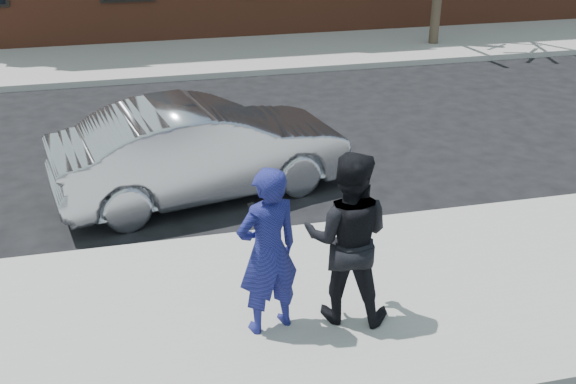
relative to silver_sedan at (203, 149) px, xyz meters
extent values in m
plane|color=black|center=(2.82, -3.20, -0.74)|extent=(100.00, 100.00, 0.00)
cube|color=gray|center=(2.82, -3.45, -0.67)|extent=(50.00, 3.50, 0.15)
cube|color=#999691|center=(2.82, -1.65, -0.67)|extent=(50.00, 0.10, 0.15)
cube|color=gray|center=(2.82, 8.05, -0.67)|extent=(50.00, 3.50, 0.15)
cube|color=#999691|center=(2.82, 6.25, -0.67)|extent=(50.00, 0.10, 0.15)
imported|color=#999BA3|center=(0.00, 0.00, 0.00)|extent=(4.74, 2.46, 1.49)
imported|color=navy|center=(0.24, -3.73, 0.35)|extent=(0.78, 0.62, 1.88)
cube|color=black|center=(0.13, -3.54, 0.76)|extent=(0.10, 0.14, 0.08)
imported|color=black|center=(1.10, -3.71, 0.38)|extent=(1.15, 1.04, 1.95)
cube|color=black|center=(1.03, -3.49, 0.43)|extent=(0.10, 0.15, 0.06)
camera|label=1|loc=(-0.90, -9.54, 3.91)|focal=42.00mm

